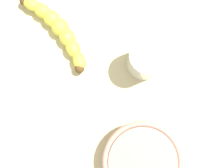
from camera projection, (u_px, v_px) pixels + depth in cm
name	position (u px, v px, depth cm)	size (l,w,h in cm)	color
wooden_tabletop	(89.00, 46.00, 65.22)	(120.00, 120.00, 3.00)	#CDC08C
banana	(58.00, 29.00, 62.11)	(11.73, 20.08, 3.93)	yellow
smoothie_glass	(146.00, 60.00, 58.86)	(7.55, 7.55, 9.03)	silver
ceramic_bowl	(142.00, 161.00, 57.85)	(16.55, 16.55, 4.89)	tan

